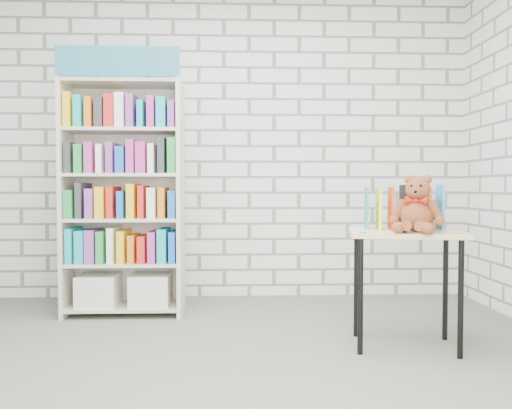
{
  "coord_description": "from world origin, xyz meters",
  "views": [
    {
      "loc": [
        0.12,
        -2.64,
        1.01
      ],
      "look_at": [
        0.26,
        0.95,
        0.89
      ],
      "focal_mm": 35.0,
      "sensor_mm": 36.0,
      "label": 1
    }
  ],
  "objects": [
    {
      "name": "ground",
      "position": [
        0.0,
        0.0,
        0.0
      ],
      "size": [
        4.5,
        4.5,
        0.0
      ],
      "primitive_type": "plane",
      "color": "#515C4E",
      "rests_on": "ground"
    },
    {
      "name": "room_shell",
      "position": [
        0.0,
        0.0,
        1.78
      ],
      "size": [
        4.52,
        4.02,
        2.81
      ],
      "color": "silver",
      "rests_on": "ground"
    },
    {
      "name": "bookshelf",
      "position": [
        -0.78,
        1.36,
        0.95
      ],
      "size": [
        0.93,
        0.36,
        2.08
      ],
      "color": "beige",
      "rests_on": "ground"
    },
    {
      "name": "display_table",
      "position": [
        1.18,
        0.47,
        0.64
      ],
      "size": [
        0.76,
        0.59,
        0.74
      ],
      "color": "#DFBD86",
      "rests_on": "ground"
    },
    {
      "name": "table_books",
      "position": [
        1.2,
        0.58,
        0.88
      ],
      "size": [
        0.51,
        0.29,
        0.29
      ],
      "color": "teal",
      "rests_on": "display_table"
    },
    {
      "name": "teddy_bear",
      "position": [
        1.22,
        0.35,
        0.88
      ],
      "size": [
        0.34,
        0.32,
        0.35
      ],
      "color": "brown",
      "rests_on": "display_table"
    }
  ]
}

